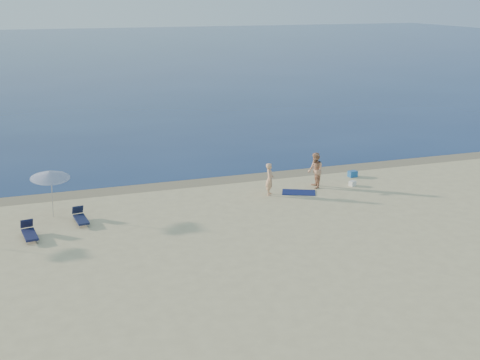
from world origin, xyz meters
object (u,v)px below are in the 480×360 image
person_right (315,170)px  person_left (270,179)px  umbrella_near (50,175)px  blue_cooler (353,174)px

person_right → person_left: bearing=-72.9°
person_left → person_right: size_ratio=0.88×
person_left → person_right: 2.76m
umbrella_near → blue_cooler: bearing=-14.3°
blue_cooler → umbrella_near: size_ratio=0.21×
person_left → umbrella_near: size_ratio=0.73×
blue_cooler → umbrella_near: (-16.28, -1.22, 1.84)m
person_left → person_right: bearing=-55.8°
blue_cooler → umbrella_near: bearing=176.9°
umbrella_near → person_left: bearing=-20.1°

